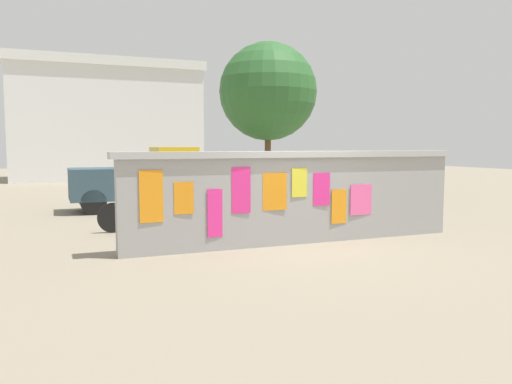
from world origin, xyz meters
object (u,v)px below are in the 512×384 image
at_px(auto_rickshaw_truck, 141,179).
at_px(bicycle_near, 138,215).
at_px(person_bystander, 337,178).
at_px(tree_roadside, 268,92).
at_px(motorcycle, 307,208).
at_px(person_walking, 253,181).

relative_size(auto_rickshaw_truck, bicycle_near, 2.11).
height_order(auto_rickshaw_truck, person_bystander, auto_rickshaw_truck).
xyz_separation_m(auto_rickshaw_truck, tree_roadside, (5.76, 3.88, 3.17)).
distance_m(auto_rickshaw_truck, tree_roadside, 7.63).
bearing_deg(person_bystander, tree_roadside, 82.92).
xyz_separation_m(motorcycle, person_bystander, (1.91, 1.85, 0.52)).
bearing_deg(motorcycle, tree_roadside, 72.37).
height_order(person_walking, person_bystander, same).
relative_size(motorcycle, person_walking, 1.17).
bearing_deg(auto_rickshaw_truck, person_bystander, -30.96).
xyz_separation_m(auto_rickshaw_truck, bicycle_near, (-0.69, -3.85, -0.54)).
relative_size(bicycle_near, person_walking, 1.05).
xyz_separation_m(person_walking, tree_roadside, (3.44, 7.03, 3.08)).
bearing_deg(person_bystander, motorcycle, -135.89).
bearing_deg(person_walking, tree_roadside, 63.90).
relative_size(bicycle_near, tree_roadside, 0.28).
bearing_deg(motorcycle, person_bystander, 44.11).
xyz_separation_m(auto_rickshaw_truck, person_walking, (2.32, -3.14, 0.09)).
relative_size(bicycle_near, person_bystander, 1.05).
height_order(auto_rickshaw_truck, bicycle_near, auto_rickshaw_truck).
relative_size(motorcycle, tree_roadside, 0.31).
relative_size(motorcycle, bicycle_near, 1.11).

